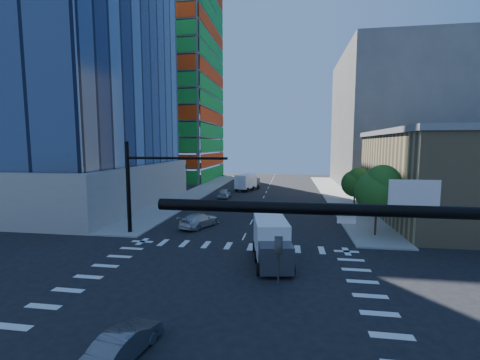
# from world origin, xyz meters

# --- Properties ---
(ground) EXTENTS (160.00, 160.00, 0.00)m
(ground) POSITION_xyz_m (0.00, 0.00, 0.00)
(ground) COLOR black
(ground) RESTS_ON ground
(road_markings) EXTENTS (20.00, 20.00, 0.01)m
(road_markings) POSITION_xyz_m (0.00, 0.00, 0.01)
(road_markings) COLOR silver
(road_markings) RESTS_ON ground
(sidewalk_ne) EXTENTS (5.00, 60.00, 0.15)m
(sidewalk_ne) POSITION_xyz_m (12.50, 40.00, 0.07)
(sidewalk_ne) COLOR gray
(sidewalk_ne) RESTS_ON ground
(sidewalk_nw) EXTENTS (5.00, 60.00, 0.15)m
(sidewalk_nw) POSITION_xyz_m (-12.50, 40.00, 0.07)
(sidewalk_nw) COLOR gray
(sidewalk_nw) RESTS_ON ground
(construction_building) EXTENTS (25.16, 34.50, 70.60)m
(construction_building) POSITION_xyz_m (-27.41, 61.93, 24.61)
(construction_building) COLOR slate
(construction_building) RESTS_ON ground
(commercial_building) EXTENTS (20.50, 22.50, 10.60)m
(commercial_building) POSITION_xyz_m (25.00, 22.00, 5.31)
(commercial_building) COLOR #9E895B
(commercial_building) RESTS_ON ground
(bg_building_ne) EXTENTS (24.00, 30.00, 28.00)m
(bg_building_ne) POSITION_xyz_m (27.00, 55.00, 14.00)
(bg_building_ne) COLOR #645F5A
(bg_building_ne) RESTS_ON ground
(signal_mast_nw) EXTENTS (10.20, 0.40, 9.00)m
(signal_mast_nw) POSITION_xyz_m (-10.00, 11.50, 5.49)
(signal_mast_nw) COLOR black
(signal_mast_nw) RESTS_ON sidewalk_nw
(tree_south) EXTENTS (4.16, 4.16, 6.82)m
(tree_south) POSITION_xyz_m (12.63, 13.90, 4.69)
(tree_south) COLOR #382316
(tree_south) RESTS_ON sidewalk_ne
(tree_north) EXTENTS (3.54, 3.52, 5.78)m
(tree_north) POSITION_xyz_m (12.93, 25.90, 3.99)
(tree_north) COLOR #382316
(tree_north) RESTS_ON sidewalk_ne
(car_nb_far) EXTENTS (3.71, 5.17, 1.31)m
(car_nb_far) POSITION_xyz_m (2.10, 19.69, 0.65)
(car_nb_far) COLOR black
(car_nb_far) RESTS_ON ground
(car_sb_near) EXTENTS (3.95, 5.59, 1.50)m
(car_sb_near) POSITION_xyz_m (-5.28, 14.88, 0.75)
(car_sb_near) COLOR silver
(car_sb_near) RESTS_ON ground
(car_sb_mid) EXTENTS (1.99, 4.76, 1.61)m
(car_sb_mid) POSITION_xyz_m (-6.38, 33.70, 0.81)
(car_sb_mid) COLOR #A6A8AD
(car_sb_mid) RESTS_ON ground
(car_sb_cross) EXTENTS (1.98, 3.99, 1.26)m
(car_sb_cross) POSITION_xyz_m (-2.44, -6.22, 0.63)
(car_sb_cross) COLOR #505155
(car_sb_cross) RESTS_ON ground
(box_truck_near) EXTENTS (3.51, 6.32, 3.14)m
(box_truck_near) POSITION_xyz_m (3.02, 5.40, 1.39)
(box_truck_near) COLOR black
(box_truck_near) RESTS_ON ground
(box_truck_far) EXTENTS (4.38, 6.58, 3.19)m
(box_truck_far) POSITION_xyz_m (-3.70, 43.78, 1.41)
(box_truck_far) COLOR black
(box_truck_far) RESTS_ON ground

